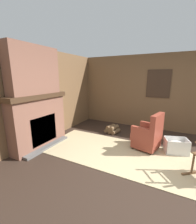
# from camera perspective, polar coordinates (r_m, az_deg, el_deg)

# --- Properties ---
(ground_plane) EXTENTS (14.00, 14.00, 0.00)m
(ground_plane) POSITION_cam_1_polar(r_m,az_deg,el_deg) (3.14, 15.71, -21.77)
(ground_plane) COLOR #2D2119
(wood_panel_wall_left) EXTENTS (0.06, 6.15, 2.51)m
(wood_panel_wall_left) POSITION_cam_1_polar(r_m,az_deg,el_deg) (4.15, -24.28, 4.87)
(wood_panel_wall_left) COLOR brown
(wood_panel_wall_left) RESTS_ON ground
(wood_panel_wall_back) EXTENTS (6.15, 0.09, 2.51)m
(wood_panel_wall_back) POSITION_cam_1_polar(r_m,az_deg,el_deg) (5.40, 22.80, 6.78)
(wood_panel_wall_back) COLOR brown
(wood_panel_wall_back) RESTS_ON ground
(fireplace_hearth) EXTENTS (0.57, 1.61, 1.37)m
(fireplace_hearth) POSITION_cam_1_polar(r_m,az_deg,el_deg) (4.10, -21.56, -3.23)
(fireplace_hearth) COLOR brown
(fireplace_hearth) RESTS_ON ground
(chimney_breast) EXTENTS (0.32, 1.33, 1.12)m
(chimney_breast) POSITION_cam_1_polar(r_m,az_deg,el_deg) (3.96, -23.26, 14.40)
(chimney_breast) COLOR brown
(chimney_breast) RESTS_ON fireplace_hearth
(area_rug) EXTENTS (3.88, 1.63, 0.01)m
(area_rug) POSITION_cam_1_polar(r_m,az_deg,el_deg) (3.71, 8.72, -15.40)
(area_rug) COLOR tan
(area_rug) RESTS_ON ground
(armchair) EXTENTS (0.71, 0.71, 0.94)m
(armchair) POSITION_cam_1_polar(r_m,az_deg,el_deg) (3.93, 18.54, -8.61)
(armchair) COLOR brown
(armchair) RESTS_ON ground
(firewood_stack) EXTENTS (0.47, 0.45, 0.25)m
(firewood_stack) POSITION_cam_1_polar(r_m,az_deg,el_deg) (4.91, 5.49, -6.56)
(firewood_stack) COLOR brown
(firewood_stack) RESTS_ON ground
(laundry_basket) EXTENTS (0.59, 0.49, 0.35)m
(laundry_basket) POSITION_cam_1_polar(r_m,az_deg,el_deg) (4.09, 27.61, -11.36)
(laundry_basket) COLOR white
(laundry_basket) RESTS_ON ground
(oil_lamp_vase) EXTENTS (0.11, 0.11, 0.28)m
(oil_lamp_vase) POSITION_cam_1_polar(r_m,az_deg,el_deg) (3.72, -28.31, 6.92)
(oil_lamp_vase) COLOR #B24C42
(oil_lamp_vase) RESTS_ON fireplace_hearth
(storage_case) EXTENTS (0.13, 0.24, 0.11)m
(storage_case) POSITION_cam_1_polar(r_m,az_deg,el_deg) (4.10, -21.22, 7.44)
(storage_case) COLOR gray
(storage_case) RESTS_ON fireplace_hearth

